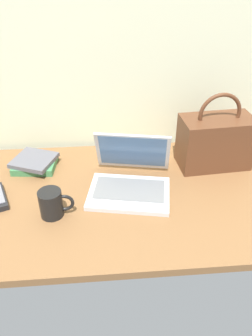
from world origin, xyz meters
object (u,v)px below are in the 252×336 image
Objects in this scene: laptop at (130,178)px; handbag at (215,141)px; coffee_mug at (52,204)px; book_stack at (35,163)px.

laptop is 0.41m from handbag.
coffee_mug is 0.73m from handbag.
laptop reaches higher than book_stack.
handbag is at bearing -2.47° from book_stack.
handbag is (0.38, 0.14, 0.07)m from laptop.
laptop is 0.44m from book_stack.
coffee_mug is 0.33m from book_stack.
laptop is 1.08× the size of handbag.
book_stack is (-0.78, 0.03, -0.09)m from handbag.
handbag reaches higher than book_stack.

